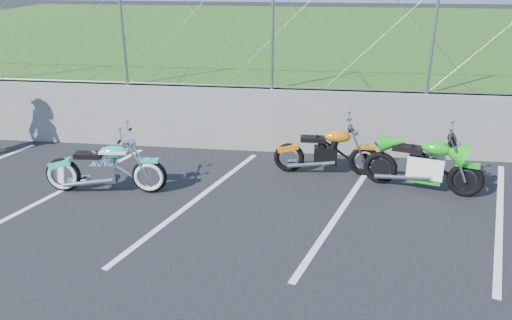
# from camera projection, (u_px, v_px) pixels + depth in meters

# --- Properties ---
(ground) EXTENTS (90.00, 90.00, 0.00)m
(ground) POSITION_uv_depth(u_px,v_px,m) (181.00, 229.00, 7.35)
(ground) COLOR black
(ground) RESTS_ON ground
(retaining_wall) EXTENTS (30.00, 0.22, 1.30)m
(retaining_wall) POSITION_uv_depth(u_px,v_px,m) (224.00, 118.00, 10.34)
(retaining_wall) COLOR slate
(retaining_wall) RESTS_ON ground
(grass_field) EXTENTS (30.00, 20.00, 1.30)m
(grass_field) POSITION_uv_depth(u_px,v_px,m) (271.00, 45.00, 19.56)
(grass_field) COLOR #224B14
(grass_field) RESTS_ON ground
(chain_link_fence) EXTENTS (28.00, 0.03, 2.00)m
(chain_link_fence) POSITION_uv_depth(u_px,v_px,m) (221.00, 37.00, 9.73)
(chain_link_fence) COLOR gray
(chain_link_fence) RESTS_ON retaining_wall
(parking_lines) EXTENTS (18.29, 4.31, 0.01)m
(parking_lines) POSITION_uv_depth(u_px,v_px,m) (268.00, 203.00, 8.13)
(parking_lines) COLOR silver
(parking_lines) RESTS_ON ground
(cruiser_turquoise) EXTENTS (2.08, 0.66, 1.03)m
(cruiser_turquoise) POSITION_uv_depth(u_px,v_px,m) (107.00, 169.00, 8.41)
(cruiser_turquoise) COLOR black
(cruiser_turquoise) RESTS_ON ground
(naked_orange) EXTENTS (1.94, 0.66, 0.97)m
(naked_orange) POSITION_uv_depth(u_px,v_px,m) (328.00, 153.00, 9.15)
(naked_orange) COLOR black
(naked_orange) RESTS_ON ground
(sportbike_green) EXTENTS (1.95, 0.76, 1.03)m
(sportbike_green) POSITION_uv_depth(u_px,v_px,m) (424.00, 166.00, 8.47)
(sportbike_green) COLOR black
(sportbike_green) RESTS_ON ground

